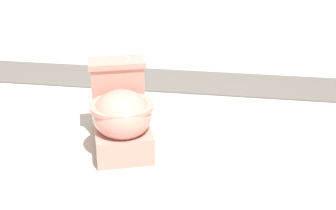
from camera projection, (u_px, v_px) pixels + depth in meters
ground_plane at (149, 146)px, 3.00m from camera, size 14.00×14.00×0.00m
gravel_strip at (234, 84)px, 4.02m from camera, size 0.56×8.00×0.01m
toilet at (121, 114)px, 2.92m from camera, size 0.72×0.56×0.52m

